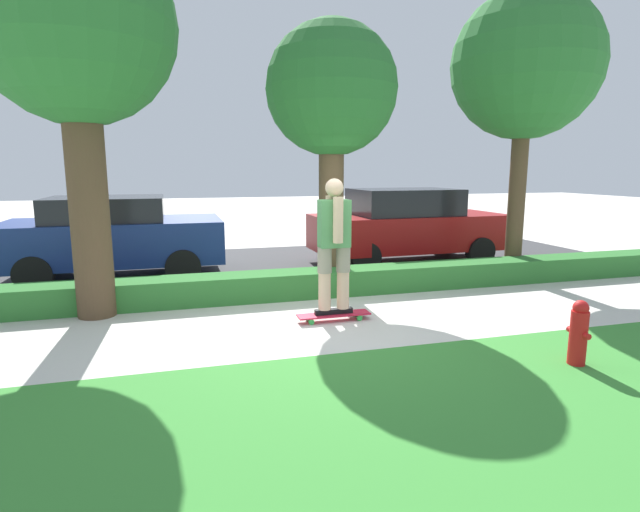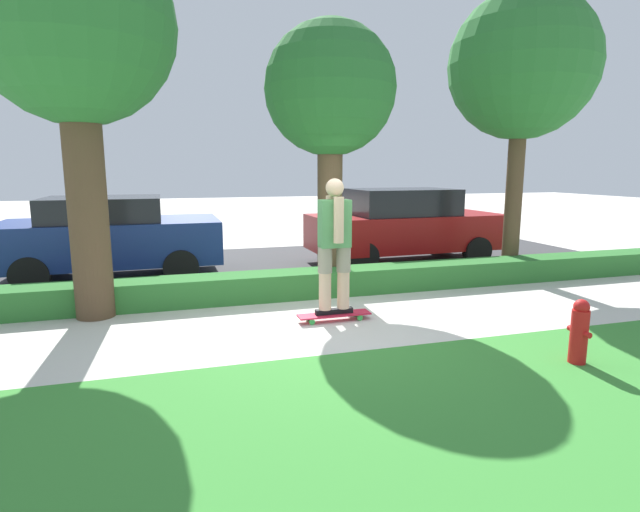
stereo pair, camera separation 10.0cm
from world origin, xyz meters
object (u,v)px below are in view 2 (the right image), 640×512
tree_near (74,31)px  parked_car_front (111,236)px  skater_person (334,243)px  tree_far (522,67)px  fire_hydrant (579,332)px  skateboard (334,315)px  tree_mid (330,94)px  parked_car_middle (405,225)px

tree_near → parked_car_front: bearing=90.7°
skater_person → tree_far: size_ratio=0.35×
parked_car_front → fire_hydrant: bearing=-49.8°
tree_near → tree_far: size_ratio=0.99×
skateboard → parked_car_front: (-3.14, 3.72, 0.72)m
tree_near → parked_car_front: tree_near is taller
tree_mid → tree_far: 3.67m
skater_person → tree_mid: bearing=74.2°
tree_near → fire_hydrant: 6.93m
skater_person → parked_car_front: size_ratio=0.47×
skater_person → parked_car_middle: skater_person is taller
skater_person → parked_car_middle: (2.82, 3.68, -0.25)m
skateboard → fire_hydrant: (1.98, -2.16, 0.27)m
tree_far → parked_car_middle: (-1.31, 1.88, -3.00)m
tree_mid → tree_near: bearing=-169.2°
tree_far → parked_car_middle: size_ratio=1.23×
tree_far → parked_car_middle: tree_far is taller
skater_person → tree_mid: tree_mid is taller
skater_person → parked_car_middle: size_ratio=0.43×
parked_car_front → skateboard: bearing=-50.7°
skater_person → tree_far: bearing=23.6°
skateboard → parked_car_middle: parked_car_middle is taller
skateboard → parked_car_middle: (2.82, 3.68, 0.74)m
skater_person → tree_far: (4.13, 1.81, 2.76)m
parked_car_middle → fire_hydrant: parked_car_middle is taller
skater_person → fire_hydrant: size_ratio=2.59×
tree_far → fire_hydrant: 5.69m
parked_car_front → tree_near: bearing=-90.1°
skater_person → parked_car_middle: 4.65m
skateboard → parked_car_front: parked_car_front is taller
parked_car_front → fire_hydrant: (5.12, -5.88, -0.45)m
tree_mid → fire_hydrant: size_ratio=6.26×
tree_near → tree_far: bearing=5.4°
parked_car_front → tree_mid: bearing=-28.4°
parked_car_front → tree_far: bearing=-15.6°
tree_mid → tree_far: bearing=-0.0°
tree_far → parked_car_middle: bearing=124.9°
tree_mid → parked_car_front: tree_mid is taller
tree_near → parked_car_middle: 7.09m
tree_far → parked_car_front: tree_far is taller
tree_mid → tree_far: tree_far is taller
skateboard → skater_person: bearing=63.4°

